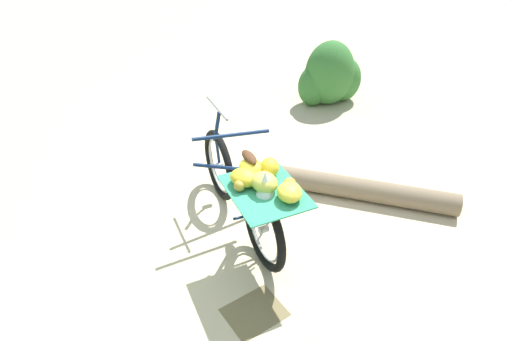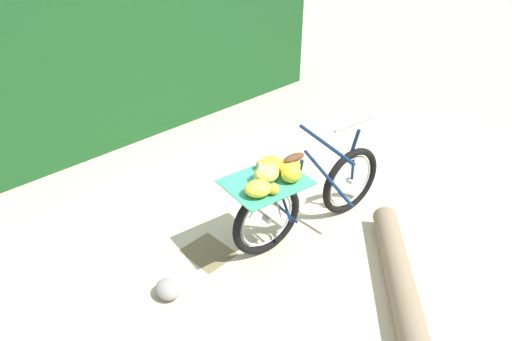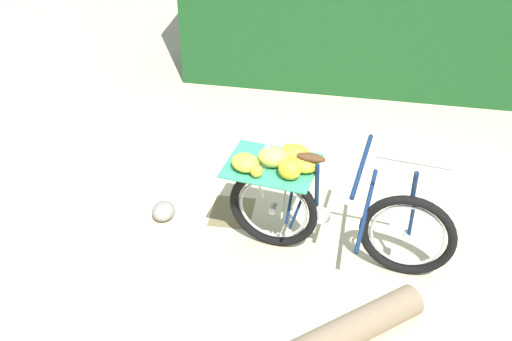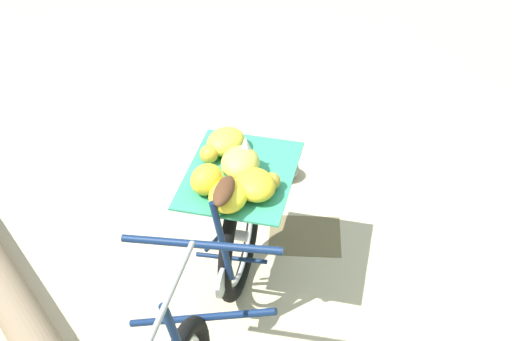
% 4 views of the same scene
% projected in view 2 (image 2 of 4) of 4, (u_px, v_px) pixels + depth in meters
% --- Properties ---
extents(ground_plane, '(60.00, 60.00, 0.00)m').
position_uv_depth(ground_plane, '(275.00, 225.00, 4.57)').
color(ground_plane, beige).
extents(foliage_hedge, '(1.10, 4.99, 2.28)m').
position_uv_depth(foliage_hedge, '(155.00, 38.00, 6.11)').
color(foliage_hedge, '#19471E').
rests_on(foliage_hedge, ground_plane).
extents(bicycle, '(0.80, 1.80, 1.03)m').
position_uv_depth(bicycle, '(300.00, 191.00, 4.16)').
color(bicycle, black).
rests_on(bicycle, ground_plane).
extents(fallen_log, '(1.54, 1.82, 0.23)m').
position_uv_depth(fallen_log, '(405.00, 300.00, 3.61)').
color(fallen_log, '#7F6B51').
rests_on(fallen_log, ground_plane).
extents(path_stone, '(0.23, 0.19, 0.15)m').
position_uv_depth(path_stone, '(168.00, 289.00, 3.76)').
color(path_stone, gray).
rests_on(path_stone, ground_plane).
extents(leaf_litter_patch, '(0.44, 0.36, 0.01)m').
position_uv_depth(leaf_litter_patch, '(208.00, 252.00, 4.23)').
color(leaf_litter_patch, olive).
rests_on(leaf_litter_patch, ground_plane).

